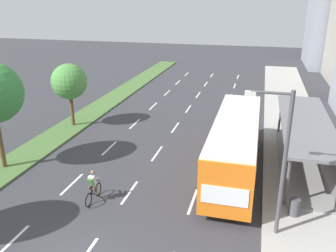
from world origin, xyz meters
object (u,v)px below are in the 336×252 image
Objects in this scene: bus_shelter at (309,139)px; bus at (235,141)px; median_tree_third at (69,82)px; cyclist at (93,187)px; streetlight at (281,155)px; trash_bin at (294,207)px.

bus is at bearing -155.23° from bus_shelter.
bus is at bearing -19.65° from median_tree_third.
cyclist is at bearing -147.41° from bus_shelter.
median_tree_third is 18.73m from streetlight.
cyclist is (-6.76, -5.08, -1.28)m from bus.
median_tree_third is at bearing 160.35° from bus.
bus is 8.56m from cyclist.
streetlight is (2.17, -5.59, 1.82)m from bus.
bus reaches higher than cyclist.
streetlight is at bearing -105.59° from bus_shelter.
trash_bin is at bearing 6.35° from cyclist.
bus is (-4.28, -1.97, 0.20)m from bus_shelter.
bus_shelter is 6.27× the size of cyclist.
bus_shelter reaches higher than trash_bin.
streetlight is (15.59, -10.38, 0.15)m from median_tree_third.
cyclist reaches higher than trash_bin.
median_tree_third is at bearing 152.19° from trash_bin.
cyclist is 12.27m from median_tree_third.
trash_bin is (9.96, 1.11, -0.22)m from cyclist.
bus reaches higher than trash_bin.
bus_shelter is 6.18m from trash_bin.
bus reaches higher than bus_shelter.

